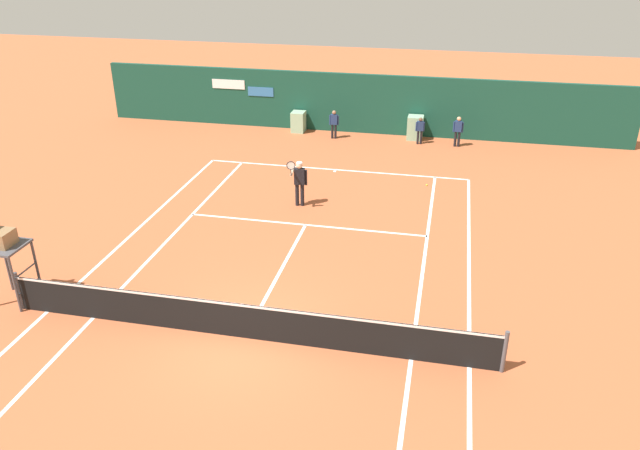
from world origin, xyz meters
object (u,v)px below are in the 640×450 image
object	(u,v)px
ball_kid_left_post	(334,122)
ball_kid_centre_post	(420,129)
ball_kid_right_post	(458,129)
player_on_baseline	(299,180)
tennis_ball_near_service_line	(427,185)
umpire_chair	(3,245)

from	to	relation	value
ball_kid_left_post	ball_kid_centre_post	size ratio (longest dim) A/B	1.08
ball_kid_right_post	ball_kid_left_post	bearing A→B (deg)	1.61
player_on_baseline	ball_kid_left_post	size ratio (longest dim) A/B	1.39
player_on_baseline	ball_kid_left_post	xyz separation A→B (m)	(-0.29, 7.87, -0.22)
player_on_baseline	ball_kid_left_post	distance (m)	7.88
ball_kid_left_post	tennis_ball_near_service_line	bearing A→B (deg)	128.56
player_on_baseline	ball_kid_centre_post	size ratio (longest dim) A/B	1.50
umpire_chair	tennis_ball_near_service_line	world-z (taller)	umpire_chair
ball_kid_centre_post	tennis_ball_near_service_line	bearing A→B (deg)	87.05
ball_kid_left_post	tennis_ball_near_service_line	size ratio (longest dim) A/B	19.54
player_on_baseline	umpire_chair	bearing A→B (deg)	44.16
umpire_chair	tennis_ball_near_service_line	bearing A→B (deg)	135.68
tennis_ball_near_service_line	ball_kid_left_post	bearing A→B (deg)	132.36
player_on_baseline	tennis_ball_near_service_line	xyz separation A→B (m)	(4.30, 2.83, -0.95)
ball_kid_right_post	umpire_chair	bearing A→B (deg)	55.67
ball_kid_left_post	ball_kid_centre_post	distance (m)	3.95
umpire_chair	ball_kid_centre_post	xyz separation A→B (m)	(9.52, 15.44, -0.94)
ball_kid_right_post	tennis_ball_near_service_line	distance (m)	5.20
umpire_chair	ball_kid_left_post	distance (m)	16.44
umpire_chair	ball_kid_left_post	xyz separation A→B (m)	(5.57, 15.44, -0.88)
ball_kid_left_post	ball_kid_centre_post	bearing A→B (deg)	176.20
umpire_chair	ball_kid_right_post	size ratio (longest dim) A/B	1.78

